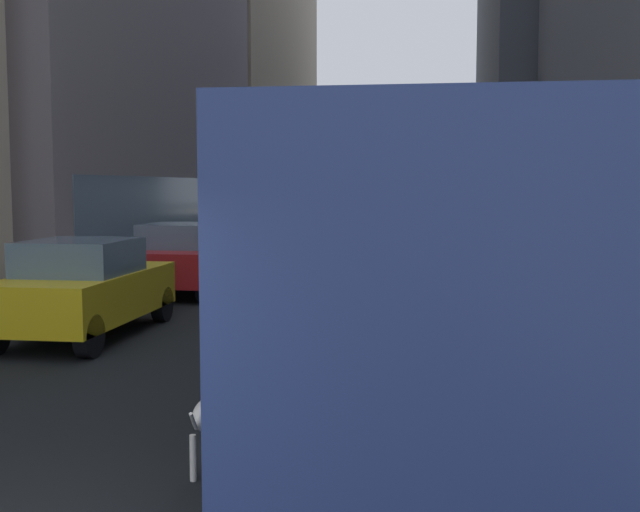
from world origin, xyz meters
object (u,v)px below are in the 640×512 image
car_yellow_taxi (85,288)px  dalmatian_dog (210,413)px  car_grey_wagon (432,221)px  car_red_coupe (187,258)px  transit_bus (428,242)px  car_white_van (376,242)px

car_yellow_taxi → dalmatian_dog: bearing=-55.9°
car_grey_wagon → dalmatian_dog: (-1.85, -29.95, -0.31)m
car_red_coupe → transit_bus: bearing=-52.5°
car_grey_wagon → car_white_van: bearing=-96.7°
car_grey_wagon → car_red_coupe: 19.83m
transit_bus → car_grey_wagon: (0.00, 26.32, -0.95)m
transit_bus → car_grey_wagon: bearing=90.0°
car_yellow_taxi → car_red_coupe: 5.38m
car_red_coupe → dalmatian_dog: (3.75, -10.92, -0.31)m
car_white_van → dalmatian_dog: size_ratio=4.68×
transit_bus → car_red_coupe: transit_bus is taller
transit_bus → car_white_van: (-1.60, 12.71, -0.95)m
car_grey_wagon → car_white_van: same height
transit_bus → dalmatian_dog: transit_bus is taller
car_grey_wagon → car_white_van: (-1.60, -13.61, -0.00)m
car_grey_wagon → car_yellow_taxi: bearing=-102.9°
car_yellow_taxi → car_red_coupe: size_ratio=0.99×
car_white_van → car_red_coupe: bearing=-126.4°
transit_bus → car_yellow_taxi: 5.99m
car_grey_wagon → dalmatian_dog: 30.01m
car_grey_wagon → car_red_coupe: bearing=-106.4°
dalmatian_dog → car_red_coupe: bearing=108.9°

